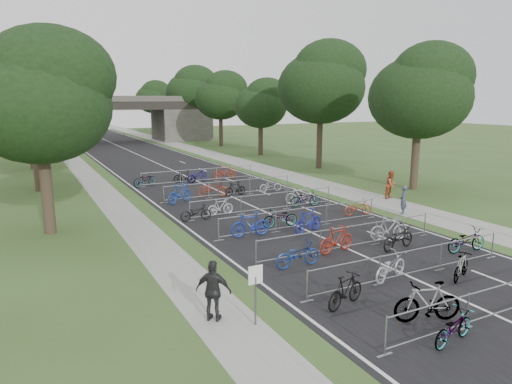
{
  "coord_description": "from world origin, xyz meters",
  "views": [
    {
      "loc": [
        -12.45,
        -7.95,
        6.47
      ],
      "look_at": [
        -0.26,
        15.59,
        1.1
      ],
      "focal_mm": 32.0,
      "sensor_mm": 36.0,
      "label": 1
    }
  ],
  "objects_px": {
    "overpass_bridge": "(109,119)",
    "pedestrian_a": "(403,200)",
    "pedestrian_c": "(214,291)",
    "park_sign": "(255,284)",
    "bike_0": "(453,328)",
    "pedestrian_b": "(391,185)",
    "bike_1": "(427,302)"
  },
  "relations": [
    {
      "from": "park_sign",
      "to": "pedestrian_a",
      "type": "xyz_separation_m",
      "value": [
        13.6,
        7.84,
        -0.44
      ]
    },
    {
      "from": "overpass_bridge",
      "to": "bike_0",
      "type": "height_order",
      "value": "overpass_bridge"
    },
    {
      "from": "park_sign",
      "to": "bike_0",
      "type": "xyz_separation_m",
      "value": [
        4.25,
        -3.37,
        -0.82
      ]
    },
    {
      "from": "pedestrian_a",
      "to": "overpass_bridge",
      "type": "bearing_deg",
      "value": -121.82
    },
    {
      "from": "overpass_bridge",
      "to": "park_sign",
      "type": "distance_m",
      "value": 62.41
    },
    {
      "from": "bike_0",
      "to": "pedestrian_b",
      "type": "height_order",
      "value": "pedestrian_b"
    },
    {
      "from": "bike_1",
      "to": "bike_0",
      "type": "bearing_deg",
      "value": 4.11
    },
    {
      "from": "bike_0",
      "to": "pedestrian_c",
      "type": "bearing_deg",
      "value": 41.02
    },
    {
      "from": "overpass_bridge",
      "to": "bike_1",
      "type": "relative_size",
      "value": 15.0
    },
    {
      "from": "park_sign",
      "to": "overpass_bridge",
      "type": "bearing_deg",
      "value": 83.74
    },
    {
      "from": "bike_0",
      "to": "pedestrian_b",
      "type": "bearing_deg",
      "value": -48.98
    },
    {
      "from": "overpass_bridge",
      "to": "park_sign",
      "type": "relative_size",
      "value": 16.99
    },
    {
      "from": "park_sign",
      "to": "pedestrian_c",
      "type": "height_order",
      "value": "pedestrian_c"
    },
    {
      "from": "pedestrian_a",
      "to": "pedestrian_b",
      "type": "xyz_separation_m",
      "value": [
        2.4,
        3.49,
        0.11
      ]
    },
    {
      "from": "park_sign",
      "to": "bike_1",
      "type": "height_order",
      "value": "park_sign"
    },
    {
      "from": "pedestrian_b",
      "to": "pedestrian_c",
      "type": "bearing_deg",
      "value": -164.0
    },
    {
      "from": "bike_0",
      "to": "bike_1",
      "type": "xyz_separation_m",
      "value": [
        0.35,
        1.21,
        0.17
      ]
    },
    {
      "from": "bike_0",
      "to": "overpass_bridge",
      "type": "bearing_deg",
      "value": -12.57
    },
    {
      "from": "park_sign",
      "to": "pedestrian_a",
      "type": "bearing_deg",
      "value": 29.96
    },
    {
      "from": "pedestrian_b",
      "to": "park_sign",
      "type": "bearing_deg",
      "value": -160.49
    },
    {
      "from": "overpass_bridge",
      "to": "pedestrian_a",
      "type": "xyz_separation_m",
      "value": [
        6.8,
        -54.16,
        -2.71
      ]
    },
    {
      "from": "overpass_bridge",
      "to": "pedestrian_b",
      "type": "xyz_separation_m",
      "value": [
        9.2,
        -50.67,
        -2.6
      ]
    },
    {
      "from": "overpass_bridge",
      "to": "pedestrian_a",
      "type": "bearing_deg",
      "value": -82.84
    },
    {
      "from": "pedestrian_c",
      "to": "pedestrian_a",
      "type": "bearing_deg",
      "value": -113.74
    },
    {
      "from": "pedestrian_a",
      "to": "pedestrian_c",
      "type": "bearing_deg",
      "value": -13.22
    },
    {
      "from": "bike_0",
      "to": "park_sign",
      "type": "bearing_deg",
      "value": 41.28
    },
    {
      "from": "pedestrian_a",
      "to": "pedestrian_b",
      "type": "bearing_deg",
      "value": -163.5
    },
    {
      "from": "overpass_bridge",
      "to": "pedestrian_c",
      "type": "relative_size",
      "value": 16.6
    },
    {
      "from": "pedestrian_b",
      "to": "overpass_bridge",
      "type": "bearing_deg",
      "value": 84.51
    },
    {
      "from": "bike_0",
      "to": "pedestrian_c",
      "type": "height_order",
      "value": "pedestrian_c"
    },
    {
      "from": "pedestrian_a",
      "to": "pedestrian_c",
      "type": "distance_m",
      "value": 16.18
    },
    {
      "from": "park_sign",
      "to": "pedestrian_b",
      "type": "relative_size",
      "value": 0.98
    }
  ]
}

